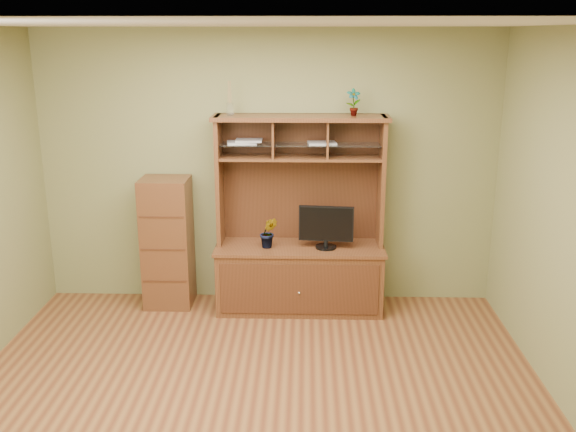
{
  "coord_description": "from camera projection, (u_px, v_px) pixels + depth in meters",
  "views": [
    {
      "loc": [
        0.37,
        -4.21,
        2.65
      ],
      "look_at": [
        0.22,
        1.2,
        1.1
      ],
      "focal_mm": 40.0,
      "sensor_mm": 36.0,
      "label": 1
    }
  ],
  "objects": [
    {
      "name": "top_plant",
      "position": [
        354.0,
        102.0,
        5.94
      ],
      "size": [
        0.14,
        0.1,
        0.25
      ],
      "primitive_type": "imported",
      "rotation": [
        0.0,
        0.0,
        0.12
      ],
      "color": "#326F27",
      "rests_on": "media_hutch"
    },
    {
      "name": "side_cabinet",
      "position": [
        168.0,
        243.0,
        6.33
      ],
      "size": [
        0.46,
        0.42,
        1.3
      ],
      "color": "#452513",
      "rests_on": "room"
    },
    {
      "name": "media_hutch",
      "position": [
        300.0,
        257.0,
        6.29
      ],
      "size": [
        1.66,
        0.61,
        1.9
      ],
      "color": "#452513",
      "rests_on": "room"
    },
    {
      "name": "reed_diffuser",
      "position": [
        230.0,
        102.0,
        5.97
      ],
      "size": [
        0.06,
        0.06,
        0.32
      ],
      "color": "silver",
      "rests_on": "media_hutch"
    },
    {
      "name": "monitor",
      "position": [
        326.0,
        226.0,
        6.11
      ],
      "size": [
        0.52,
        0.2,
        0.41
      ],
      "rotation": [
        0.0,
        0.0,
        -0.1
      ],
      "color": "black",
      "rests_on": "media_hutch"
    },
    {
      "name": "room",
      "position": [
        251.0,
        228.0,
        4.41
      ],
      "size": [
        4.54,
        4.04,
        2.74
      ],
      "color": "brown",
      "rests_on": "ground"
    },
    {
      "name": "orchid_plant",
      "position": [
        269.0,
        232.0,
        6.14
      ],
      "size": [
        0.17,
        0.14,
        0.3
      ],
      "primitive_type": "imported",
      "rotation": [
        0.0,
        0.0,
        0.02
      ],
      "color": "#2B511C",
      "rests_on": "media_hutch"
    },
    {
      "name": "magazines",
      "position": [
        270.0,
        142.0,
        6.06
      ],
      "size": [
        1.05,
        0.24,
        0.04
      ],
      "color": "#BDBDC2",
      "rests_on": "media_hutch"
    }
  ]
}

